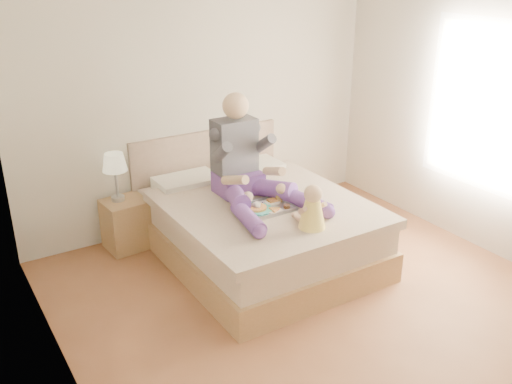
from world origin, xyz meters
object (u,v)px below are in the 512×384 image
nightstand (127,224)px  baby (312,210)px  tray (265,206)px  bed (255,225)px  adult (246,168)px

nightstand → baby: (1.06, -1.59, 0.51)m
baby → tray: bearing=106.2°
bed → tray: bearing=-103.2°
adult → tray: (0.00, -0.32, -0.26)m
bed → nightstand: bearing=141.5°
bed → nightstand: 1.28m
nightstand → baby: 1.98m
bed → baby: bed is taller
adult → baby: adult is taller
nightstand → tray: size_ratio=1.09×
nightstand → tray: tray is taller
bed → tray: size_ratio=4.72×
tray → baby: 0.54m
nightstand → baby: bearing=-61.1°
nightstand → adult: 1.36m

